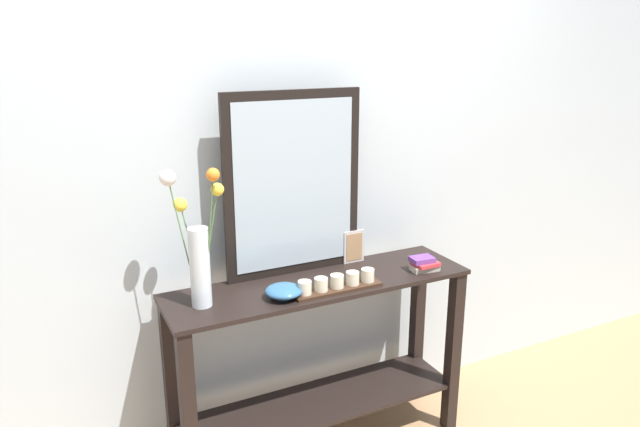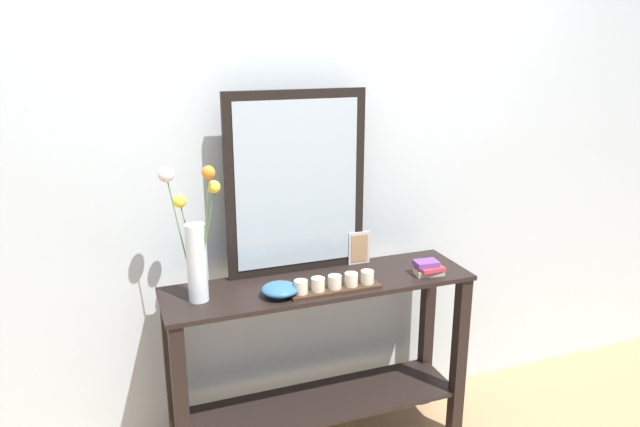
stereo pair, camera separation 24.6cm
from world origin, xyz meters
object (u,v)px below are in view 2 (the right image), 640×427
at_px(candle_tray, 335,284).
at_px(picture_frame_small, 359,248).
at_px(console_table, 320,349).
at_px(decorative_bowl, 280,289).
at_px(mirror_leaning, 297,184).
at_px(tall_vase_left, 194,244).
at_px(book_stack, 428,268).

relative_size(candle_tray, picture_frame_small, 2.55).
relative_size(console_table, decorative_bowl, 8.86).
height_order(mirror_leaning, tall_vase_left, mirror_leaning).
distance_m(mirror_leaning, decorative_bowl, 0.47).
distance_m(tall_vase_left, picture_frame_small, 0.80).
distance_m(console_table, candle_tray, 0.37).
relative_size(tall_vase_left, decorative_bowl, 3.65).
height_order(mirror_leaning, picture_frame_small, mirror_leaning).
distance_m(console_table, decorative_bowl, 0.42).
bearing_deg(book_stack, tall_vase_left, 174.68).
height_order(console_table, book_stack, book_stack).
bearing_deg(console_table, decorative_bowl, -157.52).
relative_size(decorative_bowl, book_stack, 1.17).
xyz_separation_m(mirror_leaning, candle_tray, (0.07, -0.26, -0.37)).
height_order(console_table, candle_tray, candle_tray).
relative_size(console_table, book_stack, 10.32).
height_order(mirror_leaning, candle_tray, mirror_leaning).
distance_m(tall_vase_left, decorative_bowl, 0.39).
distance_m(console_table, tall_vase_left, 0.77).
relative_size(tall_vase_left, candle_tray, 1.41).
distance_m(console_table, picture_frame_small, 0.49).
bearing_deg(mirror_leaning, candle_tray, -74.23).
xyz_separation_m(candle_tray, book_stack, (0.45, 0.02, 0.00)).
distance_m(picture_frame_small, book_stack, 0.33).
relative_size(mirror_leaning, decorative_bowl, 5.30).
bearing_deg(mirror_leaning, decorative_bowl, -122.95).
xyz_separation_m(tall_vase_left, candle_tray, (0.55, -0.11, -0.21)).
bearing_deg(console_table, tall_vase_left, 179.98).
distance_m(tall_vase_left, book_stack, 1.03).
bearing_deg(console_table, picture_frame_small, 29.71).
xyz_separation_m(mirror_leaning, decorative_bowl, (-0.15, -0.24, -0.37)).
bearing_deg(tall_vase_left, picture_frame_small, 10.30).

